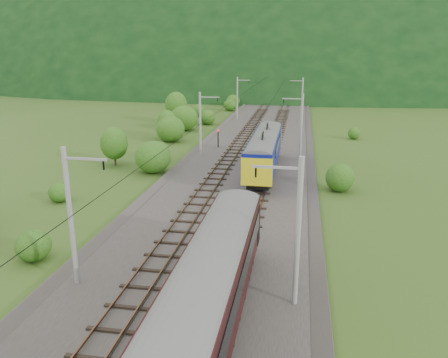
# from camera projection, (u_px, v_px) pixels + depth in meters

# --- Properties ---
(ground) EXTENTS (600.00, 600.00, 0.00)m
(ground) POSITION_uv_depth(u_px,v_px,m) (181.00, 297.00, 24.26)
(ground) COLOR #304E18
(ground) RESTS_ON ground
(railbed) EXTENTS (14.00, 220.00, 0.30)m
(railbed) POSITION_uv_depth(u_px,v_px,m) (216.00, 226.00, 33.66)
(railbed) COLOR #38332D
(railbed) RESTS_ON ground
(track_left) EXTENTS (2.40, 220.00, 0.27)m
(track_left) POSITION_uv_depth(u_px,v_px,m) (185.00, 221.00, 34.00)
(track_left) COLOR brown
(track_left) RESTS_ON railbed
(track_right) EXTENTS (2.40, 220.00, 0.27)m
(track_right) POSITION_uv_depth(u_px,v_px,m) (247.00, 226.00, 33.20)
(track_right) COLOR brown
(track_right) RESTS_ON railbed
(catenary_left) EXTENTS (2.54, 192.28, 8.00)m
(catenary_left) POSITION_uv_depth(u_px,v_px,m) (201.00, 123.00, 54.22)
(catenary_left) COLOR gray
(catenary_left) RESTS_ON railbed
(catenary_right) EXTENTS (2.54, 192.28, 8.00)m
(catenary_right) POSITION_uv_depth(u_px,v_px,m) (301.00, 126.00, 52.20)
(catenary_right) COLOR gray
(catenary_right) RESTS_ON railbed
(overhead_wires) EXTENTS (4.83, 198.00, 0.03)m
(overhead_wires) POSITION_uv_depth(u_px,v_px,m) (215.00, 137.00, 31.69)
(overhead_wires) COLOR black
(overhead_wires) RESTS_ON ground
(mountain_main) EXTENTS (504.00, 360.00, 244.00)m
(mountain_main) POSITION_uv_depth(u_px,v_px,m) (293.00, 73.00, 269.87)
(mountain_main) COLOR black
(mountain_main) RESTS_ON ground
(mountain_ridge) EXTENTS (336.00, 280.00, 132.00)m
(mountain_ridge) POSITION_uv_depth(u_px,v_px,m) (133.00, 69.00, 327.52)
(mountain_ridge) COLOR black
(mountain_ridge) RESTS_ON ground
(hazard_post_near) EXTENTS (0.14, 0.14, 1.32)m
(hazard_post_near) POSITION_uv_depth(u_px,v_px,m) (259.00, 129.00, 70.51)
(hazard_post_near) COLOR red
(hazard_post_near) RESTS_ON railbed
(hazard_post_far) EXTENTS (0.17, 0.17, 1.60)m
(hazard_post_far) POSITION_uv_depth(u_px,v_px,m) (267.00, 125.00, 73.28)
(hazard_post_far) COLOR red
(hazard_post_far) RESTS_ON railbed
(signal) EXTENTS (0.27, 0.27, 2.46)m
(signal) POSITION_uv_depth(u_px,v_px,m) (218.00, 137.00, 59.96)
(signal) COLOR black
(signal) RESTS_ON railbed
(vegetation_left) EXTENTS (13.46, 148.31, 6.80)m
(vegetation_left) POSITION_uv_depth(u_px,v_px,m) (67.00, 177.00, 38.33)
(vegetation_left) COLOR #284C14
(vegetation_left) RESTS_ON ground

